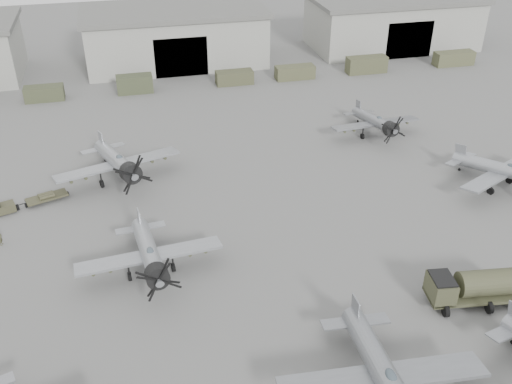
% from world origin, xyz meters
% --- Properties ---
extents(ground, '(220.00, 220.00, 0.00)m').
position_xyz_m(ground, '(0.00, 0.00, 0.00)').
color(ground, '#585855').
rests_on(ground, ground).
extents(hangar_center, '(29.00, 14.80, 8.70)m').
position_xyz_m(hangar_center, '(0.00, 61.96, 4.37)').
color(hangar_center, gray).
rests_on(hangar_center, ground).
extents(hangar_right, '(29.00, 14.80, 8.70)m').
position_xyz_m(hangar_right, '(38.00, 61.96, 4.37)').
color(hangar_right, gray).
rests_on(hangar_right, ground).
extents(support_truck_2, '(5.32, 2.20, 2.03)m').
position_xyz_m(support_truck_2, '(-19.97, 50.00, 1.02)').
color(support_truck_2, '#3B3F29').
rests_on(support_truck_2, ground).
extents(support_truck_3, '(5.10, 2.20, 2.55)m').
position_xyz_m(support_truck_3, '(-7.48, 50.00, 1.28)').
color(support_truck_3, '#393F29').
rests_on(support_truck_3, ground).
extents(support_truck_4, '(5.54, 2.20, 1.98)m').
position_xyz_m(support_truck_4, '(7.20, 50.00, 0.99)').
color(support_truck_4, '#3F412A').
rests_on(support_truck_4, ground).
extents(support_truck_5, '(5.98, 2.20, 1.99)m').
position_xyz_m(support_truck_5, '(16.63, 50.00, 1.00)').
color(support_truck_5, '#46482F').
rests_on(support_truck_5, ground).
extents(support_truck_6, '(6.33, 2.20, 2.53)m').
position_xyz_m(support_truck_6, '(28.35, 50.00, 1.27)').
color(support_truck_6, '#43452D').
rests_on(support_truck_6, ground).
extents(support_truck_7, '(6.53, 2.20, 2.20)m').
position_xyz_m(support_truck_7, '(43.58, 50.00, 1.10)').
color(support_truck_7, '#494B31').
rests_on(support_truck_7, ground).
extents(aircraft_near_1, '(13.45, 12.10, 5.36)m').
position_xyz_m(aircraft_near_1, '(4.47, -8.51, 2.44)').
color(aircraft_near_1, gray).
rests_on(aircraft_near_1, ground).
extents(aircraft_mid_1, '(12.11, 10.90, 4.82)m').
position_xyz_m(aircraft_mid_1, '(-8.68, 7.76, 2.19)').
color(aircraft_mid_1, '#999DA1').
rests_on(aircraft_mid_1, ground).
extents(aircraft_mid_3, '(11.51, 10.44, 4.73)m').
position_xyz_m(aircraft_mid_3, '(27.82, 13.33, 2.15)').
color(aircraft_mid_3, '#979A9F').
rests_on(aircraft_mid_3, ground).
extents(aircraft_far_0, '(13.32, 11.99, 5.32)m').
position_xyz_m(aircraft_far_0, '(-10.56, 24.03, 2.42)').
color(aircraft_far_0, '#9B9EA3').
rests_on(aircraft_far_0, ground).
extents(aircraft_far_1, '(11.11, 10.00, 4.44)m').
position_xyz_m(aircraft_far_1, '(20.15, 27.90, 2.02)').
color(aircraft_far_1, gray).
rests_on(aircraft_far_1, ground).
extents(fuel_tanker, '(7.80, 3.44, 2.91)m').
position_xyz_m(fuel_tanker, '(15.36, -1.37, 1.67)').
color(fuel_tanker, '#3C3E28').
rests_on(fuel_tanker, ground).
extents(tug_trailer, '(7.02, 3.50, 1.40)m').
position_xyz_m(tug_trailer, '(-20.29, 21.21, 0.53)').
color(tug_trailer, '#3B3A26').
rests_on(tug_trailer, ground).
extents(ground_crew, '(0.45, 0.61, 1.54)m').
position_xyz_m(ground_crew, '(-21.42, 15.33, 0.77)').
color(ground_crew, '#45452D').
rests_on(ground_crew, ground).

